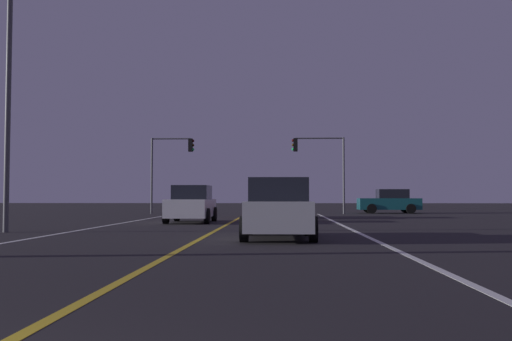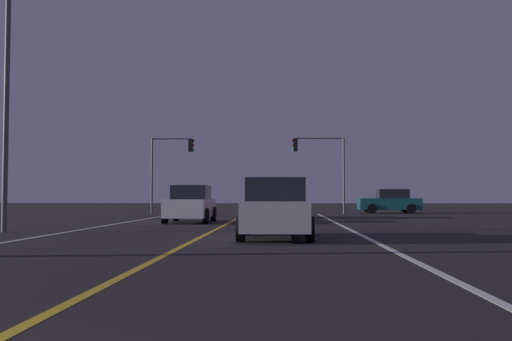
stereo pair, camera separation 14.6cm
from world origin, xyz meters
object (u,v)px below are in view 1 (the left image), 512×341
car_oncoming (191,204)px  traffic_light_near_left (172,157)px  traffic_light_near_right (318,157)px  car_crossing_side (390,202)px  car_lead_same_lane (279,209)px  car_ahead_far (286,203)px  street_lamp_left_mid (26,66)px

car_oncoming → traffic_light_near_left: (-3.37, 13.13, 3.07)m
traffic_light_near_right → car_crossing_side: bearing=-160.3°
car_lead_same_lane → car_ahead_far: bearing=-1.4°
car_lead_same_lane → car_ahead_far: (0.38, 15.50, 0.00)m
car_lead_same_lane → car_crossing_side: size_ratio=1.00×
car_lead_same_lane → traffic_light_near_right: bearing=-6.6°
car_ahead_far → street_lamp_left_mid: (-8.84, -13.03, 4.74)m
car_oncoming → street_lamp_left_mid: size_ratio=0.49×
traffic_light_near_left → car_lead_same_lane: bearing=-72.3°
street_lamp_left_mid → car_lead_same_lane: bearing=-16.2°
car_ahead_far → traffic_light_near_right: size_ratio=0.82×
traffic_light_near_left → street_lamp_left_mid: street_lamp_left_mid is taller
car_lead_same_lane → traffic_light_near_left: 24.42m
car_ahead_far → traffic_light_near_left: traffic_light_near_left is taller
traffic_light_near_left → traffic_light_near_right: bearing=-0.0°
traffic_light_near_right → traffic_light_near_left: bearing=-0.0°
street_lamp_left_mid → traffic_light_near_left: bearing=87.0°
car_oncoming → traffic_light_near_right: traffic_light_near_right is taller
car_ahead_far → traffic_light_near_right: (2.29, 7.58, 3.10)m
car_ahead_far → street_lamp_left_mid: bearing=145.8°
car_lead_same_lane → traffic_light_near_left: size_ratio=0.82×
car_lead_same_lane → car_crossing_side: same height
car_lead_same_lane → car_oncoming: bearing=22.0°
car_crossing_side → street_lamp_left_mid: 28.16m
car_ahead_far → car_oncoming: (-4.40, -5.55, 0.00)m
car_oncoming → traffic_light_near_left: bearing=-165.6°
car_ahead_far → street_lamp_left_mid: street_lamp_left_mid is taller
traffic_light_near_right → street_lamp_left_mid: (-11.13, -20.61, 1.65)m
traffic_light_near_right → street_lamp_left_mid: 23.49m
traffic_light_near_left → street_lamp_left_mid: bearing=-93.0°
car_lead_same_lane → car_oncoming: 10.73m
car_ahead_far → traffic_light_near_right: traffic_light_near_right is taller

